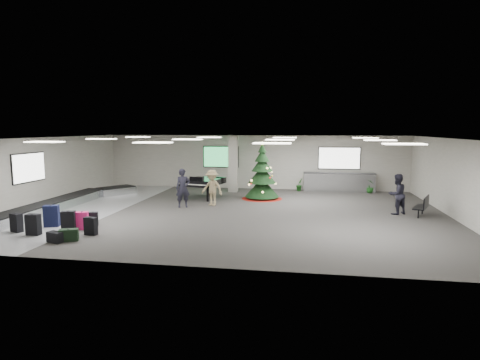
% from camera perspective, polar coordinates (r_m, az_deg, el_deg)
% --- Properties ---
extents(ground, '(18.00, 18.00, 0.00)m').
position_cam_1_polar(ground, '(17.48, -1.00, -4.58)').
color(ground, '#373532').
rests_on(ground, ground).
extents(room_envelope, '(18.02, 14.02, 3.21)m').
position_cam_1_polar(room_envelope, '(17.87, -1.84, 3.24)').
color(room_envelope, '#A5A297').
rests_on(room_envelope, ground).
extents(baggage_carousel, '(2.28, 9.71, 0.43)m').
position_cam_1_polar(baggage_carousel, '(20.26, -23.46, -2.92)').
color(baggage_carousel, silver).
rests_on(baggage_carousel, ground).
extents(service_counter, '(4.05, 0.65, 1.08)m').
position_cam_1_polar(service_counter, '(23.76, 13.88, -0.28)').
color(service_counter, silver).
rests_on(service_counter, ground).
extents(suitcase_0, '(0.47, 0.26, 0.74)m').
position_cam_1_polar(suitcase_0, '(15.41, -27.32, -5.66)').
color(suitcase_0, black).
rests_on(suitcase_0, ground).
extents(suitcase_1, '(0.51, 0.35, 0.74)m').
position_cam_1_polar(suitcase_1, '(15.47, -23.21, -5.39)').
color(suitcase_1, black).
rests_on(suitcase_1, ground).
extents(pink_suitcase, '(0.45, 0.33, 0.66)m').
position_cam_1_polar(pink_suitcase, '(15.53, -21.53, -5.40)').
color(pink_suitcase, '#FF2178').
rests_on(pink_suitcase, ground).
extents(suitcase_3, '(0.39, 0.30, 0.54)m').
position_cam_1_polar(suitcase_3, '(15.92, -20.17, -5.25)').
color(suitcase_3, black).
rests_on(suitcase_3, ground).
extents(navy_suitcase, '(0.59, 0.45, 0.82)m').
position_cam_1_polar(navy_suitcase, '(16.39, -25.22, -4.66)').
color(navy_suitcase, black).
rests_on(navy_suitcase, ground).
extents(suitcase_5, '(0.50, 0.38, 0.68)m').
position_cam_1_polar(suitcase_5, '(16.14, -29.20, -5.33)').
color(suitcase_5, black).
rests_on(suitcase_5, ground).
extents(green_duffel, '(0.65, 0.50, 0.41)m').
position_cam_1_polar(green_duffel, '(14.17, -23.18, -7.21)').
color(green_duffel, black).
rests_on(green_duffel, ground).
extents(suitcase_7, '(0.45, 0.28, 0.63)m').
position_cam_1_polar(suitcase_7, '(14.66, -20.46, -6.15)').
color(suitcase_7, black).
rests_on(suitcase_7, ground).
extents(black_duffel, '(0.58, 0.43, 0.36)m').
position_cam_1_polar(black_duffel, '(14.20, -24.78, -7.37)').
color(black_duffel, black).
rests_on(black_duffel, ground).
extents(christmas_tree, '(2.09, 2.09, 2.99)m').
position_cam_1_polar(christmas_tree, '(20.62, 3.15, 0.13)').
color(christmas_tree, maroon).
rests_on(christmas_tree, ground).
extents(grand_piano, '(2.06, 2.43, 1.21)m').
position_cam_1_polar(grand_piano, '(20.79, -5.33, -0.29)').
color(grand_piano, black).
rests_on(grand_piano, ground).
extents(bench, '(0.94, 1.38, 0.83)m').
position_cam_1_polar(bench, '(18.25, 24.59, -3.23)').
color(bench, black).
rests_on(bench, ground).
extents(traveler_a, '(0.77, 0.66, 1.78)m').
position_cam_1_polar(traveler_a, '(18.55, -8.12, -1.15)').
color(traveler_a, black).
rests_on(traveler_a, ground).
extents(traveler_b, '(1.24, 0.95, 1.69)m').
position_cam_1_polar(traveler_b, '(18.85, -4.00, -1.11)').
color(traveler_b, '#9C8961').
rests_on(traveler_b, ground).
extents(traveler_bench, '(1.05, 1.00, 1.72)m').
position_cam_1_polar(traveler_bench, '(18.12, 21.43, -1.90)').
color(traveler_bench, black).
rests_on(traveler_bench, ground).
extents(potted_plant_left, '(0.50, 0.53, 0.75)m').
position_cam_1_polar(potted_plant_left, '(23.48, 8.43, -0.65)').
color(potted_plant_left, '#163B12').
rests_on(potted_plant_left, ground).
extents(potted_plant_right, '(0.58, 0.58, 0.73)m').
position_cam_1_polar(potted_plant_right, '(23.71, 17.98, -0.87)').
color(potted_plant_right, '#163B12').
rests_on(potted_plant_right, ground).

